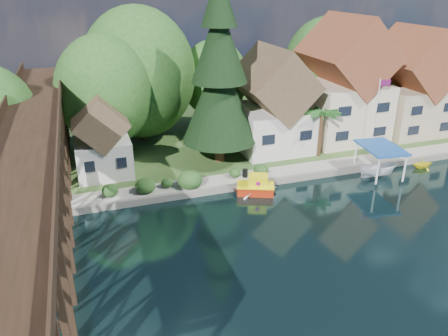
{
  "coord_description": "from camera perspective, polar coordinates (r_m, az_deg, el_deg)",
  "views": [
    {
      "loc": [
        -12.4,
        -25.53,
        17.84
      ],
      "look_at": [
        -1.8,
        6.0,
        3.3
      ],
      "focal_mm": 35.0,
      "sensor_mm": 36.0,
      "label": 1
    }
  ],
  "objects": [
    {
      "name": "seawall",
      "position": [
        41.24,
        6.78,
        -1.72
      ],
      "size": [
        60.0,
        0.4,
        0.62
      ],
      "primitive_type": "cube",
      "color": "slate",
      "rests_on": "ground"
    },
    {
      "name": "ground",
      "position": [
        33.52,
        6.28,
        -8.7
      ],
      "size": [
        140.0,
        140.0,
        0.0
      ],
      "primitive_type": "plane",
      "color": "black",
      "rests_on": "ground"
    },
    {
      "name": "house_center",
      "position": [
        52.0,
        15.33,
        10.09
      ],
      "size": [
        8.65,
        9.18,
        13.89
      ],
      "color": "beige",
      "rests_on": "bank"
    },
    {
      "name": "shrubs",
      "position": [
        39.33,
        -5.38,
        -1.48
      ],
      "size": [
        15.76,
        2.47,
        1.7
      ],
      "color": "#1B3C15",
      "rests_on": "bank"
    },
    {
      "name": "tugboat",
      "position": [
        39.18,
        4.21,
        -2.37
      ],
      "size": [
        3.73,
        2.93,
        2.39
      ],
      "color": "red",
      "rests_on": "ground"
    },
    {
      "name": "bg_trees",
      "position": [
        49.79,
        -2.58,
        11.35
      ],
      "size": [
        49.9,
        13.3,
        10.57
      ],
      "color": "#382314",
      "rests_on": "bank"
    },
    {
      "name": "boat_canopy",
      "position": [
        44.69,
        19.56,
        0.51
      ],
      "size": [
        4.07,
        5.23,
        3.13
      ],
      "color": "silver",
      "rests_on": "ground"
    },
    {
      "name": "boat_yellow",
      "position": [
        48.77,
        24.55,
        0.64
      ],
      "size": [
        2.39,
        2.13,
        1.15
      ],
      "primitive_type": "imported",
      "rotation": [
        0.0,
        0.0,
        1.45
      ],
      "color": "yellow",
      "rests_on": "ground"
    },
    {
      "name": "conifer",
      "position": [
        42.49,
        -0.61,
        12.03
      ],
      "size": [
        7.43,
        7.43,
        18.29
      ],
      "color": "#382314",
      "rests_on": "bank"
    },
    {
      "name": "bank",
      "position": [
        63.3,
        -6.59,
        7.32
      ],
      "size": [
        140.0,
        52.0,
        0.5
      ],
      "primitive_type": "cube",
      "color": "#2C451B",
      "rests_on": "ground"
    },
    {
      "name": "shed",
      "position": [
        42.43,
        -15.65,
        3.43
      ],
      "size": [
        5.09,
        5.4,
        7.85
      ],
      "color": "silver",
      "rests_on": "bank"
    },
    {
      "name": "palm_tree",
      "position": [
        45.95,
        12.68,
        6.86
      ],
      "size": [
        3.92,
        3.92,
        5.2
      ],
      "color": "#382314",
      "rests_on": "bank"
    },
    {
      "name": "boat_white_a",
      "position": [
        39.48,
        4.15,
        -2.65
      ],
      "size": [
        4.44,
        3.51,
        0.83
      ],
      "primitive_type": "imported",
      "rotation": [
        0.0,
        0.0,
        1.4
      ],
      "color": "silver",
      "rests_on": "ground"
    },
    {
      "name": "house_right",
      "position": [
        57.18,
        23.21,
        9.55
      ],
      "size": [
        8.15,
        8.64,
        12.45
      ],
      "color": "tan",
      "rests_on": "bank"
    },
    {
      "name": "promenade",
      "position": [
        43.03,
        8.48,
        -0.38
      ],
      "size": [
        50.0,
        2.6,
        0.06
      ],
      "primitive_type": "cube",
      "color": "gray",
      "rests_on": "bank"
    },
    {
      "name": "trestle_bridge",
      "position": [
        33.34,
        -23.31,
        -0.43
      ],
      "size": [
        4.12,
        44.18,
        9.3
      ],
      "color": "black",
      "rests_on": "ground"
    },
    {
      "name": "house_left",
      "position": [
        47.57,
        6.29,
        7.98
      ],
      "size": [
        7.64,
        8.64,
        11.02
      ],
      "color": "silver",
      "rests_on": "bank"
    },
    {
      "name": "flagpole",
      "position": [
        49.22,
        19.46,
        7.49
      ],
      "size": [
        1.22,
        0.27,
        7.81
      ],
      "color": "white",
      "rests_on": "bank"
    }
  ]
}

